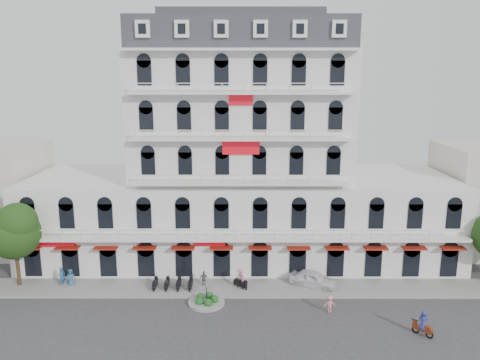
% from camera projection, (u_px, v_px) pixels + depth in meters
% --- Properties ---
extents(ground, '(120.00, 120.00, 0.00)m').
position_uv_depth(ground, '(241.00, 342.00, 35.06)').
color(ground, '#38383A').
rests_on(ground, ground).
extents(sidewalk, '(53.00, 4.00, 0.16)m').
position_uv_depth(sidewalk, '(241.00, 288.00, 43.84)').
color(sidewalk, gray).
rests_on(sidewalk, ground).
extents(main_building, '(45.00, 15.00, 25.80)m').
position_uv_depth(main_building, '(241.00, 167.00, 50.52)').
color(main_building, silver).
rests_on(main_building, ground).
extents(traffic_island, '(3.20, 3.20, 1.60)m').
position_uv_depth(traffic_island, '(206.00, 301.00, 40.88)').
color(traffic_island, gray).
rests_on(traffic_island, ground).
extents(parked_scooter_row, '(4.40, 1.80, 1.10)m').
position_uv_depth(parked_scooter_row, '(173.00, 290.00, 43.68)').
color(parked_scooter_row, black).
rests_on(parked_scooter_row, ground).
extents(tree_west_inner, '(4.76, 4.76, 8.25)m').
position_uv_depth(tree_west_inner, '(14.00, 229.00, 43.16)').
color(tree_west_inner, '#382314').
rests_on(tree_west_inner, ground).
extents(parked_car, '(4.91, 3.55, 1.55)m').
position_uv_depth(parked_car, '(313.00, 279.00, 44.17)').
color(parked_car, white).
rests_on(parked_car, ground).
extents(rider_east, '(1.31, 1.30, 2.10)m').
position_uv_depth(rider_east, '(423.00, 323.00, 35.70)').
color(rider_east, maroon).
rests_on(rider_east, ground).
extents(rider_center, '(1.32, 1.30, 2.04)m').
position_uv_depth(rider_center, '(240.00, 279.00, 43.57)').
color(rider_center, black).
rests_on(rider_center, ground).
extents(pedestrian_left, '(0.96, 0.75, 1.74)m').
position_uv_depth(pedestrian_left, '(71.00, 278.00, 44.19)').
color(pedestrian_left, '#285778').
rests_on(pedestrian_left, ground).
extents(pedestrian_mid, '(0.94, 0.46, 1.55)m').
position_uv_depth(pedestrian_mid, '(204.00, 279.00, 44.19)').
color(pedestrian_mid, slate).
rests_on(pedestrian_mid, ground).
extents(pedestrian_right, '(1.01, 0.60, 1.55)m').
position_uv_depth(pedestrian_right, '(330.00, 304.00, 39.28)').
color(pedestrian_right, pink).
rests_on(pedestrian_right, ground).
extents(pedestrian_far, '(0.70, 0.82, 1.91)m').
position_uv_depth(pedestrian_far, '(62.00, 277.00, 44.18)').
color(pedestrian_far, '#29527D').
rests_on(pedestrian_far, ground).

